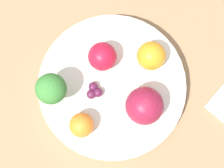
{
  "coord_description": "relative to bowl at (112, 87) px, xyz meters",
  "views": [
    {
      "loc": [
        0.02,
        -0.1,
        0.62
      ],
      "look_at": [
        0.0,
        0.0,
        0.06
      ],
      "focal_mm": 60.0,
      "sensor_mm": 36.0,
      "label": 1
    }
  ],
  "objects": [
    {
      "name": "ground_plane",
      "position": [
        0.0,
        0.0,
        -0.03
      ],
      "size": [
        6.0,
        6.0,
        0.0
      ],
      "primitive_type": "plane",
      "color": "gray"
    },
    {
      "name": "grape_cluster",
      "position": [
        -0.02,
        -0.02,
        0.02
      ],
      "size": [
        0.02,
        0.03,
        0.01
      ],
      "color": "#511938",
      "rests_on": "bowl"
    },
    {
      "name": "apple_red",
      "position": [
        -0.02,
        0.04,
        0.04
      ],
      "size": [
        0.04,
        0.04,
        0.04
      ],
      "color": "#B7142D",
      "rests_on": "bowl"
    },
    {
      "name": "table_surface",
      "position": [
        0.0,
        0.0,
        -0.02
      ],
      "size": [
        1.2,
        1.2,
        0.02
      ],
      "color": "#936D4C",
      "rests_on": "ground_plane"
    },
    {
      "name": "bowl",
      "position": [
        0.0,
        0.0,
        0.0
      ],
      "size": [
        0.23,
        0.23,
        0.03
      ],
      "color": "silver",
      "rests_on": "table_surface"
    },
    {
      "name": "apple_green",
      "position": [
        0.05,
        -0.02,
        0.04
      ],
      "size": [
        0.06,
        0.06,
        0.06
      ],
      "color": "maroon",
      "rests_on": "bowl"
    },
    {
      "name": "broccoli",
      "position": [
        -0.08,
        -0.03,
        0.06
      ],
      "size": [
        0.05,
        0.05,
        0.07
      ],
      "color": "#99C17A",
      "rests_on": "bowl"
    },
    {
      "name": "orange_back",
      "position": [
        0.05,
        0.05,
        0.04
      ],
      "size": [
        0.04,
        0.04,
        0.04
      ],
      "color": "orange",
      "rests_on": "bowl"
    },
    {
      "name": "orange_front",
      "position": [
        -0.03,
        -0.07,
        0.03
      ],
      "size": [
        0.04,
        0.04,
        0.04
      ],
      "color": "orange",
      "rests_on": "bowl"
    }
  ]
}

